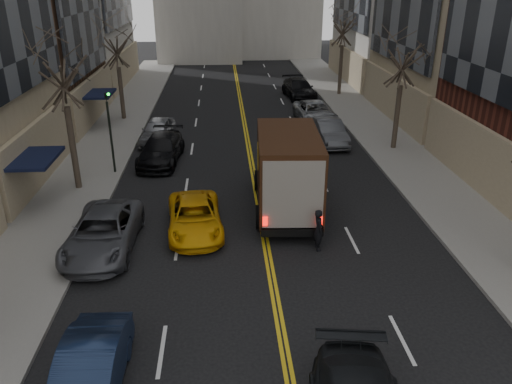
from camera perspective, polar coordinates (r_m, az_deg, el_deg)
sidewalk_left at (r=32.75m, az=-16.93°, el=5.21°), size 4.00×66.00×0.15m
sidewalk_right at (r=33.62m, az=14.65°, el=5.94°), size 4.00×66.00×0.15m
tree_lf_mid at (r=24.67m, az=-21.64°, el=14.46°), size 3.20×3.20×8.91m
tree_lf_far at (r=37.27m, az=-15.81°, el=16.89°), size 3.20×3.20×8.12m
tree_rt_mid at (r=30.44m, az=16.66°, el=15.74°), size 3.20×3.20×8.32m
tree_rt_far at (r=44.71m, az=10.04°, el=19.30°), size 3.20×3.20×9.11m
traffic_signal at (r=26.95m, az=-16.41°, el=7.53°), size 0.29×0.26×4.70m
ups_truck at (r=22.09m, az=3.56°, el=2.43°), size 3.09×6.95×3.73m
taxi at (r=20.79m, az=-7.01°, el=-2.84°), size 2.53×4.83×1.30m
pedestrian at (r=19.36m, az=7.16°, el=-4.31°), size 0.45×0.65×1.69m
parked_lf_b at (r=13.89m, az=-18.57°, el=-19.09°), size 1.57×4.30×1.41m
parked_lf_c at (r=20.13m, az=-17.09°, el=-4.44°), size 2.58×5.35×1.47m
parked_lf_d at (r=28.87m, az=-10.79°, el=4.82°), size 2.56×5.35×1.50m
parked_lf_e at (r=32.55m, az=-11.16°, el=6.91°), size 2.27×4.52×1.48m
parked_rt_a at (r=31.95m, az=8.34°, el=6.82°), size 1.84×4.63×1.50m
parked_rt_b at (r=36.57m, az=6.78°, el=9.02°), size 2.76×5.43×1.47m
parked_rt_c at (r=44.11m, az=4.93°, el=11.68°), size 2.70×5.60×1.57m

